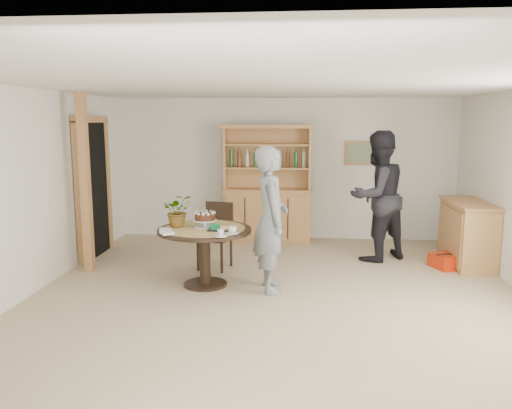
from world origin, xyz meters
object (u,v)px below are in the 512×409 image
Objects in this scene: hutch at (267,202)px; sideboard at (468,233)px; red_suitcase at (453,260)px; adult_person at (377,196)px; teen_boy at (271,219)px; dining_chair at (217,231)px; dining_table at (205,240)px.

sideboard is at bearing -22.21° from hutch.
red_suitcase is at bearing -26.97° from hutch.
sideboard is 0.64× the size of adult_person.
red_suitcase is at bearing -76.41° from teen_boy.
dining_chair is 1.34× the size of red_suitcase.
adult_person is at bearing -56.04° from teen_boy.
sideboard is 0.48m from red_suitcase.
dining_table is at bearing 176.39° from red_suitcase.
dining_chair is at bearing -172.82° from sideboard.
hutch is 1.70× the size of dining_table.
dining_chair is at bearing -110.13° from hutch.
hutch is at bearing -6.85° from teen_boy.
hutch is at bearing 75.74° from dining_table.
adult_person is at bearing 173.41° from sideboard.
hutch reaches higher than red_suitcase.
hutch is 2.65m from teen_boy.
adult_person is at bearing 28.18° from dining_chair.
dining_table is 0.66× the size of teen_boy.
teen_boy is 2.17m from adult_person.
red_suitcase is (2.80, -1.42, -0.59)m from hutch.
hutch is 3.20m from red_suitcase.
hutch reaches higher than sideboard.
teen_boy is (0.21, -2.63, 0.21)m from hutch.
adult_person is (1.52, 1.54, 0.08)m from teen_boy.
teen_boy is 0.92× the size of adult_person.
dining_chair is at bearing 163.23° from red_suitcase.
hutch is at bearing 157.79° from sideboard.
hutch is at bearing -66.30° from adult_person.
dining_table reaches higher than red_suitcase.
adult_person reaches higher than teen_boy.
teen_boy reaches higher than dining_table.
sideboard is at bearing -75.23° from teen_boy.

